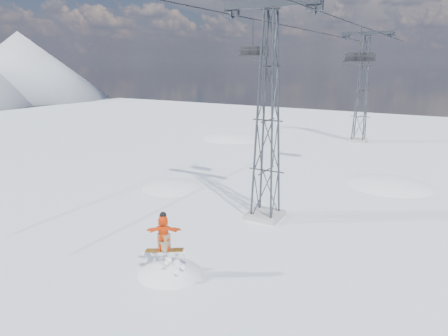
{
  "coord_description": "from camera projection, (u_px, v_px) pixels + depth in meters",
  "views": [
    {
      "loc": [
        9.11,
        -11.39,
        8.54
      ],
      "look_at": [
        0.12,
        4.52,
        3.61
      ],
      "focal_mm": 32.0,
      "sensor_mm": 36.0,
      "label": 1
    }
  ],
  "objects": [
    {
      "name": "lift_chair_mid",
      "position": [
        359.0,
        58.0,
        28.5
      ],
      "size": [
        2.15,
        0.62,
        2.67
      ],
      "color": "black",
      "rests_on": "ground"
    },
    {
      "name": "ground",
      "position": [
        167.0,
        279.0,
        16.12
      ],
      "size": [
        120.0,
        120.0,
        0.0
      ],
      "primitive_type": "plane",
      "color": "white",
      "rests_on": "ground"
    },
    {
      "name": "haul_cables",
      "position": [
        332.0,
        28.0,
        29.31
      ],
      "size": [
        4.46,
        51.0,
        0.06
      ],
      "color": "black",
      "rests_on": "ground"
    },
    {
      "name": "lift_tower_near",
      "position": [
        268.0,
        121.0,
        21.05
      ],
      "size": [
        5.2,
        1.8,
        11.43
      ],
      "color": "#999999",
      "rests_on": "ground"
    },
    {
      "name": "lift_tower_far",
      "position": [
        362.0,
        91.0,
        42.06
      ],
      "size": [
        5.2,
        1.8,
        11.43
      ],
      "color": "#999999",
      "rests_on": "ground"
    },
    {
      "name": "lift_chair_near",
      "position": [
        253.0,
        52.0,
        23.41
      ],
      "size": [
        1.84,
        0.53,
        2.28
      ],
      "color": "black",
      "rests_on": "ground"
    },
    {
      "name": "snow_terrain",
      "position": [
        265.0,
        254.0,
        38.74
      ],
      "size": [
        39.0,
        37.0,
        22.0
      ],
      "color": "white",
      "rests_on": "ground"
    },
    {
      "name": "snowboarder_jump",
      "position": [
        171.0,
        307.0,
        17.02
      ],
      "size": [
        4.4,
        4.4,
        6.75
      ],
      "color": "white",
      "rests_on": "ground"
    }
  ]
}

